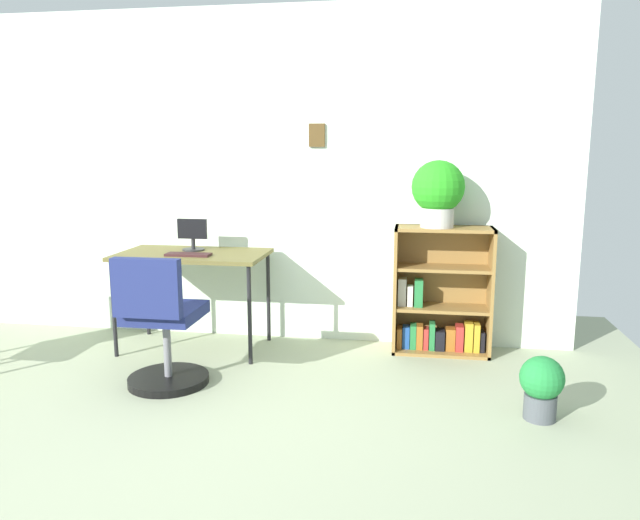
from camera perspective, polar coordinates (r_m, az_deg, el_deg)
The scene contains 9 objects.
ground_plane at distance 3.19m, azimuth -18.60°, elevation -18.06°, with size 6.24×6.24×0.00m, color #9BA586.
wall_back at distance 4.82m, azimuth -7.61°, elevation 7.86°, with size 5.20×0.12×2.58m.
desk at distance 4.56m, azimuth -12.11°, elevation -0.00°, with size 1.10×0.63×0.74m.
monitor at distance 4.64m, azimuth -12.10°, elevation 2.33°, with size 0.23×0.17×0.24m.
keyboard at distance 4.42m, azimuth -12.51°, elevation 0.51°, with size 0.33×0.11×0.02m, color #351B1C.
office_chair at distance 3.91m, azimuth -14.89°, elevation -6.56°, with size 0.52×0.55×0.87m.
bookshelf_low at distance 4.56m, azimuth 11.43°, elevation -3.58°, with size 0.71×0.30×0.95m.
potted_plant_on_shelf at distance 4.38m, azimuth 11.24°, elevation 6.52°, with size 0.38×0.38×0.48m.
potted_plant_floor at distance 3.62m, azimuth 20.45°, elevation -11.14°, with size 0.25×0.25×0.37m.
Camera 1 is at (1.37, -2.47, 1.49)m, focal length 33.40 mm.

